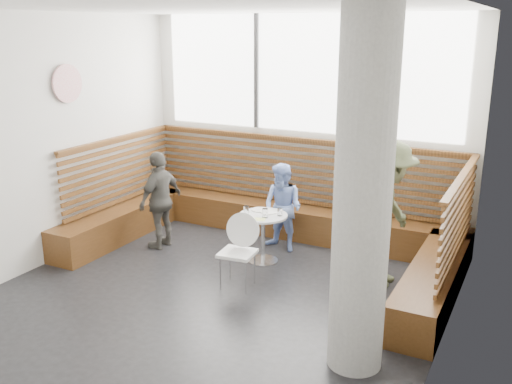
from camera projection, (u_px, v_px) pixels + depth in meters
The scene contains 15 objects.
room at pixel (214, 161), 6.19m from camera, with size 5.00×5.00×3.20m.
booth at pixel (281, 219), 8.03m from camera, with size 5.00×2.50×1.44m.
concrete_column at pixel (363, 198), 4.85m from camera, with size 0.50×0.50×3.20m, color gray.
wall_art at pixel (67, 84), 7.41m from camera, with size 0.50×0.50×0.03m, color white.
cafe_table at pixel (263, 228), 7.47m from camera, with size 0.64×0.64×0.66m.
cafe_chair at pixel (240, 245), 6.78m from camera, with size 0.42×0.41×0.88m.
adult_man at pixel (387, 214), 6.71m from camera, with size 1.14×0.66×1.76m, color #4E573A.
child_back at pixel (283, 208), 7.85m from camera, with size 0.60×0.46×1.23m, color #85A3E8.
child_left at pixel (161, 200), 7.95m from camera, with size 0.81×0.34×1.38m, color #504E48.
plate_near at pixel (260, 210), 7.59m from camera, with size 0.22×0.22×0.02m, color white.
plate_far at pixel (269, 212), 7.49m from camera, with size 0.21×0.21×0.01m, color white.
glass_left at pixel (246, 210), 7.43m from camera, with size 0.07×0.07×0.11m, color white.
glass_mid at pixel (265, 213), 7.28m from camera, with size 0.08×0.08×0.12m, color white.
glass_right at pixel (280, 212), 7.36m from camera, with size 0.06×0.06×0.10m, color white.
menu_card at pixel (258, 219), 7.23m from camera, with size 0.19×0.13×0.00m, color #A5C64C.
Camera 1 is at (3.17, -5.15, 2.99)m, focal length 40.00 mm.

